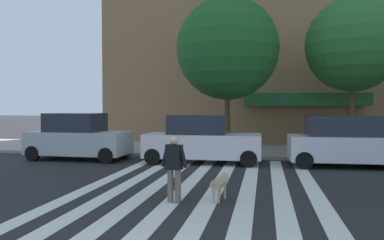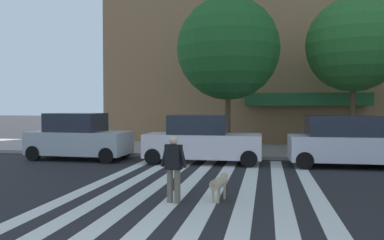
% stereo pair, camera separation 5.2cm
% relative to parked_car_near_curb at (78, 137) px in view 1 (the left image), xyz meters
% --- Properties ---
extents(ground_plane, '(160.00, 160.00, 0.00)m').
position_rel_parked_car_near_curb_xyz_m(ground_plane, '(6.59, -5.46, -0.98)').
color(ground_plane, '#232326').
extents(sidewalk_far, '(80.00, 6.00, 0.15)m').
position_rel_parked_car_near_curb_xyz_m(sidewalk_far, '(6.59, 4.38, -0.90)').
color(sidewalk_far, gray).
rests_on(sidewalk_far, ground_plane).
extents(crosswalk_stripes, '(6.75, 13.08, 0.01)m').
position_rel_parked_car_near_curb_xyz_m(crosswalk_stripes, '(6.34, -5.46, -0.97)').
color(crosswalk_stripes, silver).
rests_on(crosswalk_stripes, ground_plane).
extents(parked_car_near_curb, '(4.42, 2.12, 2.06)m').
position_rel_parked_car_near_curb_xyz_m(parked_car_near_curb, '(0.00, 0.00, 0.00)').
color(parked_car_near_curb, '#B2B6BA').
rests_on(parked_car_near_curb, ground_plane).
extents(parked_car_behind_first, '(4.83, 2.05, 2.00)m').
position_rel_parked_car_near_curb_xyz_m(parked_car_behind_first, '(5.55, -0.00, -0.04)').
color(parked_car_behind_first, silver).
rests_on(parked_car_behind_first, ground_plane).
extents(parked_car_third_in_line, '(4.39, 2.04, 2.00)m').
position_rel_parked_car_near_curb_xyz_m(parked_car_third_in_line, '(11.20, -0.00, -0.00)').
color(parked_car_third_in_line, silver).
rests_on(parked_car_third_in_line, ground_plane).
extents(street_tree_nearest, '(4.83, 4.83, 7.34)m').
position_rel_parked_car_near_curb_xyz_m(street_tree_nearest, '(6.39, 2.39, 4.09)').
color(street_tree_nearest, '#4C3823').
rests_on(street_tree_nearest, sidewalk_far).
extents(street_tree_middle, '(4.41, 4.41, 7.31)m').
position_rel_parked_car_near_curb_xyz_m(street_tree_middle, '(12.19, 3.52, 4.27)').
color(street_tree_middle, '#4C3823').
rests_on(street_tree_middle, sidewalk_far).
extents(pedestrian_dog_walker, '(0.71, 0.31, 1.64)m').
position_rel_parked_car_near_curb_xyz_m(pedestrian_dog_walker, '(5.98, -6.65, -0.05)').
color(pedestrian_dog_walker, '#6B6051').
rests_on(pedestrian_dog_walker, ground_plane).
extents(dog_on_leash, '(0.40, 1.09, 0.65)m').
position_rel_parked_car_near_curb_xyz_m(dog_on_leash, '(7.05, -6.19, -0.53)').
color(dog_on_leash, tan).
rests_on(dog_on_leash, ground_plane).
extents(pedestrian_bystander, '(0.35, 0.70, 1.64)m').
position_rel_parked_car_near_curb_xyz_m(pedestrian_bystander, '(12.70, 3.01, 0.10)').
color(pedestrian_bystander, '#282D4C').
rests_on(pedestrian_bystander, sidewalk_far).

